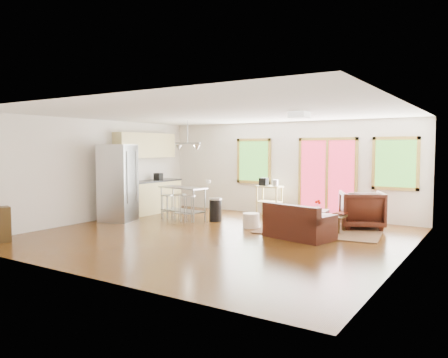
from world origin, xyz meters
The scene contains 28 objects.
floor centered at (0.00, 0.00, -0.01)m, with size 7.50×7.00×0.02m, color #371E09.
ceiling centered at (0.00, 0.00, 2.61)m, with size 7.50×7.00×0.02m, color white.
back_wall centered at (0.00, 3.51, 1.30)m, with size 7.50×0.02×2.60m, color silver.
left_wall centered at (-3.76, 0.00, 1.30)m, with size 0.02×7.00×2.60m, color silver.
right_wall centered at (3.76, 0.00, 1.30)m, with size 0.02×7.00×2.60m, color silver.
front_wall centered at (0.00, -3.51, 1.30)m, with size 7.50×0.02×2.60m, color silver.
window_left centered at (-1.00, 3.46, 1.50)m, with size 1.10×0.05×1.30m.
french_doors centered at (1.20, 3.46, 1.10)m, with size 1.60×0.05×2.10m.
window_right centered at (2.90, 3.46, 1.50)m, with size 1.10×0.05×1.30m.
rug centered at (1.64, 1.82, 0.01)m, with size 2.64×2.03×0.03m, color #425731.
loveseat centered at (1.57, 0.70, 0.29)m, with size 1.50×1.07×0.72m.
coffee_table centered at (1.74, 1.74, 0.32)m, with size 0.96×0.60×0.38m.
armchair centered at (2.36, 2.55, 0.48)m, with size 0.94×0.88×0.97m, color black.
ottoman centered at (1.31, 2.38, 0.19)m, with size 0.56×0.56×0.37m, color black.
pouf centered at (0.14, 1.26, 0.17)m, with size 0.39×0.39×0.34m, color silver.
vase centered at (1.58, 1.79, 0.51)m, with size 0.19×0.20×0.30m.
book centered at (1.95, 1.92, 0.56)m, with size 0.23×0.03×0.31m, color maroon.
cabinets centered at (-3.49, 1.70, 0.93)m, with size 0.64×2.24×2.30m.
refrigerator centered at (-3.20, 0.27, 0.98)m, with size 0.97×0.95×1.96m.
island centered at (-1.99, 1.39, 0.59)m, with size 1.41×0.74×0.85m.
cup centered at (-1.32, 1.62, 1.01)m, with size 0.13×0.10×0.13m, color white.
bar_stool_a centered at (-2.41, 1.26, 0.47)m, with size 0.30×0.30×0.64m.
bar_stool_b centered at (-1.86, 1.10, 0.52)m, with size 0.35×0.35×0.69m.
bar_stool_c centered at (-1.57, 1.10, 0.51)m, with size 0.42×0.42×0.69m.
trash_can centered at (-1.06, 1.56, 0.30)m, with size 0.40×0.40×0.60m.
kitchen_cart centered at (-0.32, 3.08, 0.72)m, with size 0.69×0.44×1.05m.
ceiling_flush centered at (1.60, 0.60, 2.53)m, with size 0.35×0.35×0.12m, color white.
pendant_light centered at (-1.90, 1.50, 1.90)m, with size 0.80×0.18×0.79m.
Camera 1 is at (5.08, -7.65, 1.86)m, focal length 35.00 mm.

